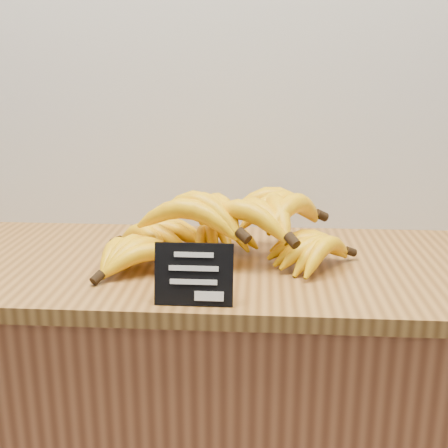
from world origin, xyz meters
The scene contains 3 objects.
counter_top centered at (-0.03, 2.75, 0.92)m, with size 1.57×0.54×0.03m, color olive.
chalkboard_sign centered at (-0.07, 2.52, 0.98)m, with size 0.13×0.01×0.11m, color black.
banana_pile centered at (-0.04, 2.75, 1.00)m, with size 0.56×0.34×0.13m.
Camera 1 is at (0.04, 1.65, 1.31)m, focal length 45.00 mm.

